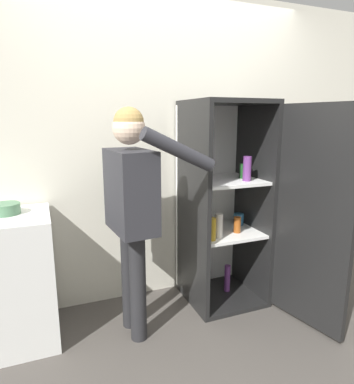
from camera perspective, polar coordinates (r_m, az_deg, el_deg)
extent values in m
plane|color=#4C4742|center=(2.56, 6.25, -24.91)|extent=(12.00, 12.00, 0.00)
cube|color=silver|center=(2.95, -2.21, 7.06)|extent=(7.00, 0.06, 2.55)
cube|color=black|center=(3.17, 7.33, -16.61)|extent=(0.61, 0.61, 0.04)
cube|color=black|center=(2.78, 8.28, 14.60)|extent=(0.61, 0.61, 0.04)
cube|color=white|center=(3.11, 5.15, -0.84)|extent=(0.61, 0.03, 1.61)
cube|color=black|center=(2.74, 2.51, -2.63)|extent=(0.04, 0.61, 1.61)
cube|color=black|center=(3.01, 12.54, -1.52)|extent=(0.03, 0.61, 1.61)
cube|color=white|center=(2.93, 7.64, -6.51)|extent=(0.54, 0.54, 0.02)
cube|color=white|center=(2.82, 7.89, 1.91)|extent=(0.54, 0.54, 0.02)
cube|color=black|center=(2.62, 21.76, -4.17)|extent=(0.16, 0.61, 1.61)
cylinder|color=#723884|center=(3.15, 8.37, -14.02)|extent=(0.05, 0.05, 0.24)
cylinder|color=#723884|center=(2.84, 5.14, 4.27)|extent=(0.08, 0.08, 0.19)
cylinder|color=beige|center=(2.72, 6.98, -5.59)|extent=(0.06, 0.06, 0.19)
cylinder|color=#1E5123|center=(2.88, 11.23, 3.45)|extent=(0.09, 0.09, 0.12)
cylinder|color=#B78C1E|center=(2.66, 5.80, -6.18)|extent=(0.07, 0.07, 0.18)
cylinder|color=teal|center=(3.08, 10.24, -4.47)|extent=(0.09, 0.09, 0.10)
cylinder|color=teal|center=(3.09, 3.85, -14.99)|extent=(0.06, 0.06, 0.18)
cylinder|color=#9E4C19|center=(2.86, 10.01, -5.40)|extent=(0.06, 0.06, 0.13)
cylinder|color=#723884|center=(2.75, 11.61, 3.83)|extent=(0.07, 0.07, 0.20)
cylinder|color=#262628|center=(2.62, -7.97, -13.87)|extent=(0.11, 0.11, 0.78)
cylinder|color=#262628|center=(2.47, -6.53, -15.56)|extent=(0.11, 0.11, 0.78)
cube|color=#2D2D33|center=(2.32, -7.72, 0.17)|extent=(0.29, 0.47, 0.55)
sphere|color=beige|center=(2.27, -8.02, 10.50)|extent=(0.22, 0.22, 0.22)
sphere|color=#AD894C|center=(2.27, -8.05, 11.45)|extent=(0.20, 0.20, 0.20)
cylinder|color=#2D2D33|center=(2.56, -9.58, 0.59)|extent=(0.09, 0.09, 0.52)
cylinder|color=#2D2D33|center=(2.15, 0.28, 6.98)|extent=(0.52, 0.14, 0.30)
cylinder|color=#517F5B|center=(2.56, -26.70, -2.52)|extent=(0.19, 0.19, 0.07)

